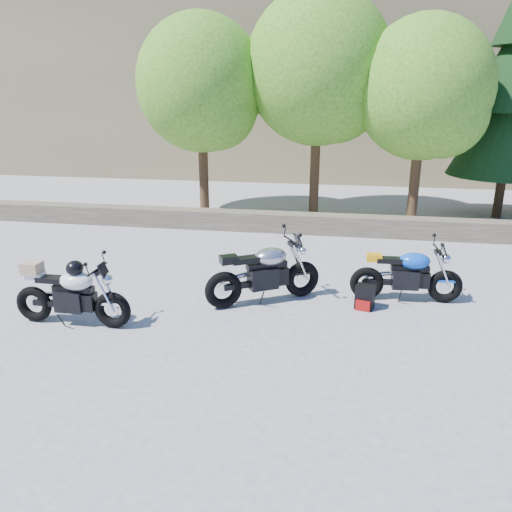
{
  "coord_description": "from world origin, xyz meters",
  "views": [
    {
      "loc": [
        1.68,
        -7.32,
        3.5
      ],
      "look_at": [
        0.2,
        1.0,
        0.75
      ],
      "focal_mm": 35.0,
      "sensor_mm": 36.0,
      "label": 1
    }
  ],
  "objects_px": {
    "white_bike": "(71,293)",
    "backpack": "(365,297)",
    "blue_bike": "(407,275)",
    "silver_bike": "(265,274)"
  },
  "relations": [
    {
      "from": "white_bike",
      "to": "backpack",
      "type": "bearing_deg",
      "value": 17.34
    },
    {
      "from": "backpack",
      "to": "blue_bike",
      "type": "bearing_deg",
      "value": 47.0
    },
    {
      "from": "backpack",
      "to": "white_bike",
      "type": "bearing_deg",
      "value": -148.74
    },
    {
      "from": "blue_bike",
      "to": "backpack",
      "type": "distance_m",
      "value": 0.91
    },
    {
      "from": "silver_bike",
      "to": "backpack",
      "type": "distance_m",
      "value": 1.76
    },
    {
      "from": "silver_bike",
      "to": "blue_bike",
      "type": "height_order",
      "value": "silver_bike"
    },
    {
      "from": "silver_bike",
      "to": "backpack",
      "type": "xyz_separation_m",
      "value": [
        1.73,
        0.01,
        -0.32
      ]
    },
    {
      "from": "blue_bike",
      "to": "white_bike",
      "type": "bearing_deg",
      "value": -163.57
    },
    {
      "from": "white_bike",
      "to": "backpack",
      "type": "height_order",
      "value": "white_bike"
    },
    {
      "from": "silver_bike",
      "to": "blue_bike",
      "type": "xyz_separation_m",
      "value": [
        2.45,
        0.48,
        -0.05
      ]
    }
  ]
}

